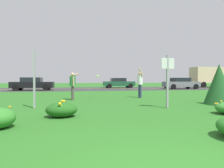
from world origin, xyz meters
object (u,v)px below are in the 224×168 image
person_thrower_green_shirt (73,84)px  box_truck_navy (211,76)px  sign_post_near_path (34,79)px  frisbee_lime (98,76)px  sign_post_by_roadside (167,76)px  person_catcher_white_shirt (140,82)px  car_gray_rightmost (181,83)px  car_black_center_left (33,84)px  car_dark_green_center_right (119,83)px

person_thrower_green_shirt → box_truck_navy: bearing=36.3°
sign_post_near_path → frisbee_lime: (2.96, 3.23, 0.22)m
sign_post_by_roadside → box_truck_navy: bearing=48.3°
person_catcher_white_shirt → person_thrower_green_shirt: bearing=-171.1°
person_thrower_green_shirt → car_gray_rightmost: bearing=40.0°
person_thrower_green_shirt → car_gray_rightmost: size_ratio=0.36×
person_catcher_white_shirt → car_gray_rightmost: (9.17, 10.63, -0.28)m
box_truck_navy → person_catcher_white_shirt: bearing=-138.6°
car_black_center_left → box_truck_navy: 26.66m
person_thrower_green_shirt → car_black_center_left: person_thrower_green_shirt is taller
sign_post_by_roadside → person_catcher_white_shirt: bearing=85.6°
person_catcher_white_shirt → frisbee_lime: size_ratio=8.26×
frisbee_lime → box_truck_navy: box_truck_navy is taller
car_black_center_left → box_truck_navy: (26.26, 4.48, 1.06)m
frisbee_lime → car_black_center_left: 12.69m
car_dark_green_center_right → car_gray_rightmost: 8.58m
frisbee_lime → box_truck_navy: size_ratio=0.04×
person_catcher_white_shirt → car_gray_rightmost: bearing=49.2°
car_gray_rightmost → car_dark_green_center_right: bearing=148.6°
sign_post_by_roadside → car_gray_rightmost: sign_post_by_roadside is taller
car_gray_rightmost → box_truck_navy: (7.98, 4.48, 1.06)m
person_catcher_white_shirt → car_dark_green_center_right: 15.22m
car_black_center_left → car_gray_rightmost: 18.28m
person_thrower_green_shirt → car_dark_green_center_right: 16.94m
frisbee_lime → sign_post_by_roadside: bearing=-59.5°
car_black_center_left → box_truck_navy: bearing=9.7°
sign_post_by_roadside → person_catcher_white_shirt: size_ratio=1.12×
car_dark_green_center_right → box_truck_navy: box_truck_navy is taller
sign_post_near_path → car_black_center_left: size_ratio=0.53×
car_black_center_left → box_truck_navy: size_ratio=0.67×
sign_post_by_roadside → car_dark_green_center_right: sign_post_by_roadside is taller
sign_post_near_path → car_black_center_left: bearing=103.2°
person_catcher_white_shirt → box_truck_navy: box_truck_navy is taller
person_thrower_green_shirt → sign_post_by_roadside: bearing=-44.3°
sign_post_by_roadside → box_truck_navy: size_ratio=0.33×
person_thrower_green_shirt → sign_post_near_path: bearing=-116.5°
car_black_center_left → frisbee_lime: bearing=-60.2°
car_black_center_left → car_gray_rightmost: size_ratio=1.00×
sign_post_near_path → sign_post_by_roadside: size_ratio=1.09×
frisbee_lime → car_black_center_left: (-6.29, 11.00, -0.68)m
sign_post_near_path → car_dark_green_center_right: 20.21m
person_thrower_green_shirt → frisbee_lime: (1.50, 0.30, 0.46)m
frisbee_lime → car_gray_rightmost: size_ratio=0.05×
sign_post_by_roadside → car_black_center_left: bearing=120.0°
person_thrower_green_shirt → car_black_center_left: size_ratio=0.36×
sign_post_near_path → sign_post_by_roadside: bearing=-9.8°
sign_post_by_roadside → person_catcher_white_shirt: (0.35, 4.54, -0.33)m
car_black_center_left → car_gray_rightmost: same height
sign_post_by_roadside → car_gray_rightmost: bearing=57.9°
person_thrower_green_shirt → car_dark_green_center_right: bearing=68.7°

